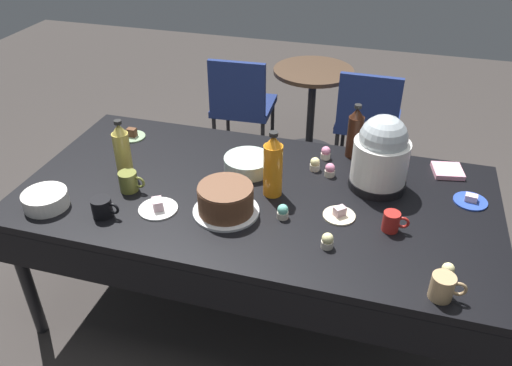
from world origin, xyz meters
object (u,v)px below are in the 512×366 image
at_px(maroon_chair_left, 242,102).
at_px(coffee_mug_tan, 443,287).
at_px(slow_cooker, 381,155).
at_px(cupcake_cocoa, 327,241).
at_px(soda_bottle_ginger_ale, 122,150).
at_px(ceramic_snack_bowl, 46,200).
at_px(coffee_mug_red, 392,222).
at_px(round_cafe_table, 312,97).
at_px(cupcake_berry, 448,271).
at_px(dessert_plate_cobalt, 470,200).
at_px(maroon_chair_right, 368,117).
at_px(cupcake_lemon, 315,164).
at_px(frosted_layer_cake, 226,200).
at_px(dessert_plate_sage, 132,135).
at_px(soda_bottle_orange_juice, 273,166).
at_px(soda_bottle_cola, 355,133).
at_px(potluck_table, 256,203).
at_px(cupcake_mint, 330,170).
at_px(glass_salad_bowl, 248,164).
at_px(dessert_plate_white, 158,207).
at_px(cupcake_rose, 326,153).
at_px(coffee_mug_olive, 129,181).
at_px(cupcake_vanilla, 283,212).
at_px(dessert_plate_cream, 339,214).
at_px(coffee_mug_black, 102,207).

bearing_deg(maroon_chair_left, coffee_mug_tan, -55.07).
bearing_deg(slow_cooker, cupcake_cocoa, -106.64).
bearing_deg(soda_bottle_ginger_ale, ceramic_snack_bowl, -121.20).
height_order(coffee_mug_red, round_cafe_table, coffee_mug_red).
relative_size(cupcake_berry, coffee_mug_red, 0.61).
distance_m(dessert_plate_cobalt, maroon_chair_right, 1.44).
bearing_deg(cupcake_berry, cupcake_lemon, 134.63).
relative_size(frosted_layer_cake, dessert_plate_sage, 2.05).
height_order(dessert_plate_cobalt, soda_bottle_orange_juice, soda_bottle_orange_juice).
bearing_deg(soda_bottle_cola, maroon_chair_right, 89.51).
bearing_deg(dessert_plate_cobalt, dessert_plate_sage, 175.57).
relative_size(potluck_table, slow_cooker, 6.03).
bearing_deg(cupcake_mint, coffee_mug_red, -48.14).
distance_m(glass_salad_bowl, dessert_plate_white, 0.52).
bearing_deg(cupcake_cocoa, cupcake_lemon, 105.37).
distance_m(frosted_layer_cake, cupcake_rose, 0.68).
bearing_deg(cupcake_rose, coffee_mug_olive, -146.63).
xyz_separation_m(cupcake_lemon, coffee_mug_red, (0.40, -0.39, 0.01)).
bearing_deg(cupcake_vanilla, frosted_layer_cake, -173.23).
relative_size(cupcake_mint, soda_bottle_cola, 0.23).
bearing_deg(cupcake_cocoa, soda_bottle_cola, 89.52).
xyz_separation_m(ceramic_snack_bowl, coffee_mug_tan, (1.69, -0.09, 0.01)).
relative_size(ceramic_snack_bowl, dessert_plate_cream, 1.40).
bearing_deg(frosted_layer_cake, soda_bottle_orange_juice, 51.33).
relative_size(slow_cooker, coffee_mug_red, 3.30).
bearing_deg(maroon_chair_right, dessert_plate_sage, -136.04).
bearing_deg(potluck_table, soda_bottle_ginger_ale, -177.81).
bearing_deg(coffee_mug_red, round_cafe_table, 110.13).
distance_m(glass_salad_bowl, cupcake_mint, 0.40).
distance_m(coffee_mug_tan, round_cafe_table, 2.37).
bearing_deg(dessert_plate_cobalt, coffee_mug_red, -137.39).
bearing_deg(dessert_plate_cobalt, cupcake_berry, -102.08).
distance_m(cupcake_lemon, cupcake_vanilla, 0.44).
bearing_deg(cupcake_lemon, potluck_table, -129.71).
distance_m(dessert_plate_white, coffee_mug_olive, 0.22).
xyz_separation_m(dessert_plate_cobalt, soda_bottle_cola, (-0.57, 0.27, 0.12)).
relative_size(slow_cooker, cupcake_cocoa, 5.41).
bearing_deg(dessert_plate_sage, dessert_plate_white, -53.55).
relative_size(cupcake_rose, maroon_chair_right, 0.08).
bearing_deg(cupcake_berry, glass_salad_bowl, 150.69).
relative_size(potluck_table, glass_salad_bowl, 9.31).
relative_size(slow_cooker, soda_bottle_orange_juice, 1.14).
relative_size(coffee_mug_tan, coffee_mug_olive, 1.00).
bearing_deg(coffee_mug_red, dessert_plate_white, -172.10).
height_order(dessert_plate_cream, cupcake_vanilla, cupcake_vanilla).
xyz_separation_m(coffee_mug_black, maroon_chair_right, (0.99, 1.86, -0.30)).
distance_m(ceramic_snack_bowl, dessert_plate_cobalt, 1.91).
xyz_separation_m(dessert_plate_cobalt, dessert_plate_cream, (-0.56, -0.27, 0.00)).
height_order(cupcake_berry, soda_bottle_orange_juice, soda_bottle_orange_juice).
bearing_deg(coffee_mug_tan, maroon_chair_left, 124.93).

